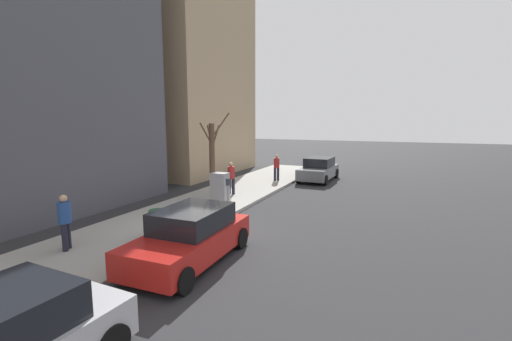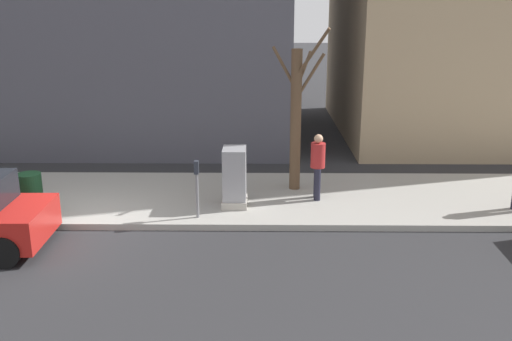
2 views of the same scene
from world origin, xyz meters
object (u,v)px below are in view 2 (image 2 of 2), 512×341
object	(u,v)px
parking_meter	(197,183)
pedestrian_midblock	(318,163)
utility_box	(235,178)
trash_bin	(31,192)
bare_tree	(296,115)

from	to	relation	value
parking_meter	pedestrian_midblock	size ratio (longest dim) A/B	0.81
utility_box	trash_bin	size ratio (longest dim) A/B	1.59
bare_tree	parking_meter	bearing A→B (deg)	132.37
utility_box	parking_meter	bearing A→B (deg)	136.24
bare_tree	trash_bin	world-z (taller)	bare_tree
utility_box	bare_tree	bearing A→B (deg)	-49.88
utility_box	bare_tree	distance (m)	2.38
parking_meter	utility_box	xyz separation A→B (m)	(0.85, -0.81, -0.13)
trash_bin	pedestrian_midblock	world-z (taller)	pedestrian_midblock
utility_box	trash_bin	distance (m)	4.84
utility_box	bare_tree	xyz separation A→B (m)	(1.30, -1.54, 1.27)
trash_bin	utility_box	bearing A→B (deg)	-85.26
parking_meter	trash_bin	distance (m)	4.05
parking_meter	trash_bin	size ratio (longest dim) A/B	1.50
utility_box	pedestrian_midblock	xyz separation A→B (m)	(0.49, -2.04, 0.24)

